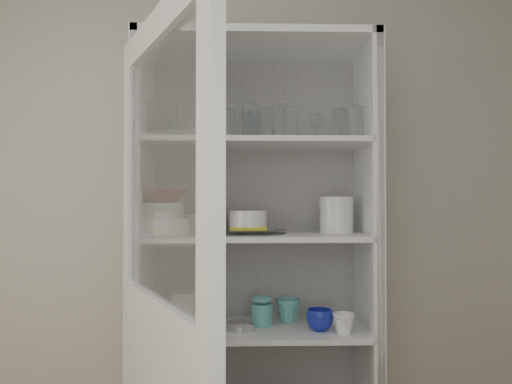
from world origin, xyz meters
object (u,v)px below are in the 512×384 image
(cream_bowl, at_px, (159,210))
(white_ramekin, at_px, (248,219))
(goblet_0, at_px, (204,127))
(terracotta_bowl, at_px, (159,196))
(mug_teal, at_px, (288,310))
(cupboard_door, at_px, (161,375))
(measuring_cups, at_px, (239,326))
(goblet_3, at_px, (340,124))
(goblet_2, at_px, (316,128))
(glass_platter, at_px, (248,231))
(grey_bowl_stack, at_px, (336,215))
(plate_stack_front, at_px, (159,226))
(teal_jar, at_px, (262,312))
(goblet_1, at_px, (255,127))
(pantry_cabinet, at_px, (256,305))
(mug_blue, at_px, (320,320))
(white_canister, at_px, (185,308))
(plate_stack_back, at_px, (202,223))
(yellow_trivet, at_px, (248,228))
(mug_white, at_px, (344,324))

(cream_bowl, xyz_separation_m, white_ramekin, (0.38, 0.06, -0.04))
(goblet_0, bearing_deg, white_ramekin, -24.28)
(terracotta_bowl, bearing_deg, mug_teal, 12.94)
(cupboard_door, bearing_deg, measuring_cups, 132.09)
(goblet_0, relative_size, goblet_3, 0.84)
(goblet_2, height_order, white_ramekin, goblet_2)
(glass_platter, bearing_deg, grey_bowl_stack, 2.58)
(plate_stack_front, xyz_separation_m, teal_jar, (0.44, 0.07, -0.38))
(goblet_1, distance_m, cream_bowl, 0.58)
(terracotta_bowl, bearing_deg, pantry_cabinet, 17.04)
(goblet_3, bearing_deg, white_ramekin, -170.60)
(goblet_0, xyz_separation_m, goblet_3, (0.61, -0.02, 0.01))
(goblet_3, bearing_deg, plate_stack_front, -170.46)
(cupboard_door, xyz_separation_m, teal_jar, (0.33, 0.64, 0.04))
(pantry_cabinet, relative_size, mug_blue, 18.67)
(glass_platter, xyz_separation_m, white_canister, (-0.28, 0.03, -0.34))
(plate_stack_front, bearing_deg, plate_stack_back, 51.03)
(cream_bowl, bearing_deg, yellow_trivet, 9.71)
(goblet_2, xyz_separation_m, mug_teal, (-0.14, -0.05, -0.83))
(goblet_3, xyz_separation_m, plate_stack_front, (-0.79, -0.13, -0.46))
(goblet_0, relative_size, white_canister, 1.05)
(goblet_1, height_order, terracotta_bowl, goblet_1)
(goblet_3, relative_size, mug_teal, 1.64)
(teal_jar, distance_m, white_canister, 0.34)
(yellow_trivet, relative_size, measuring_cups, 1.65)
(cupboard_door, xyz_separation_m, white_canister, (-0.00, 0.66, 0.06))
(cupboard_door, distance_m, measuring_cups, 0.60)
(teal_jar, bearing_deg, white_ramekin, -170.02)
(goblet_2, distance_m, teal_jar, 0.87)
(plate_stack_front, bearing_deg, pantry_cabinet, 17.04)
(goblet_0, xyz_separation_m, mug_blue, (0.50, -0.17, -0.83))
(yellow_trivet, height_order, white_canister, yellow_trivet)
(plate_stack_front, distance_m, white_canister, 0.39)
(grey_bowl_stack, xyz_separation_m, mug_white, (-0.00, -0.16, -0.44))
(goblet_2, height_order, cream_bowl, goblet_2)
(teal_jar, relative_size, white_canister, 0.78)
(goblet_0, bearing_deg, mug_teal, -3.92)
(plate_stack_back, bearing_deg, goblet_3, -6.47)
(pantry_cabinet, relative_size, terracotta_bowl, 9.02)
(goblet_1, xyz_separation_m, plate_stack_back, (-0.24, 0.04, -0.44))
(goblet_1, relative_size, mug_teal, 1.45)
(goblet_2, xyz_separation_m, yellow_trivet, (-0.32, -0.12, -0.46))
(goblet_0, bearing_deg, mug_white, -21.60)
(pantry_cabinet, xyz_separation_m, plate_stack_back, (-0.24, 0.08, 0.36))
(teal_jar, bearing_deg, goblet_2, 22.58)
(goblet_2, bearing_deg, goblet_0, -176.89)
(cream_bowl, xyz_separation_m, glass_platter, (0.38, 0.06, -0.09))
(cupboard_door, bearing_deg, goblet_2, 116.52)
(cupboard_door, height_order, mug_blue, cupboard_door)
(mug_teal, xyz_separation_m, white_canister, (-0.46, -0.04, 0.02))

